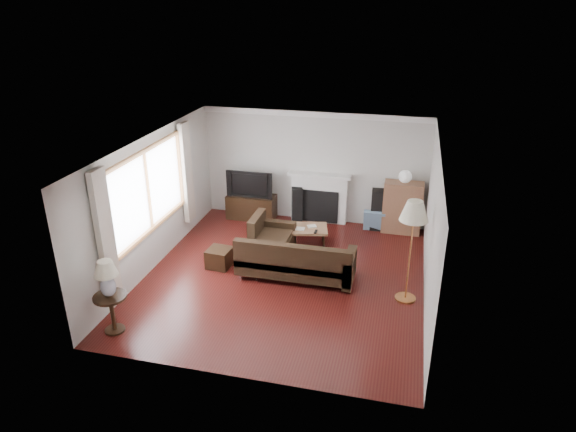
% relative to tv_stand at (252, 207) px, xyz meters
% --- Properties ---
extents(room, '(5.10, 5.60, 2.54)m').
position_rel_tv_stand_xyz_m(room, '(1.39, -2.47, 0.97)').
color(room, '#47130F').
rests_on(room, ground).
extents(window, '(0.12, 2.74, 1.54)m').
position_rel_tv_stand_xyz_m(window, '(-1.06, -2.67, 1.27)').
color(window, brown).
rests_on(window, room).
extents(curtain_near, '(0.10, 0.35, 2.10)m').
position_rel_tv_stand_xyz_m(curtain_near, '(-1.01, -4.19, 1.12)').
color(curtain_near, beige).
rests_on(curtain_near, room).
extents(curtain_far, '(0.10, 0.35, 2.10)m').
position_rel_tv_stand_xyz_m(curtain_far, '(-1.01, -1.15, 1.12)').
color(curtain_far, beige).
rests_on(curtain_far, room).
extents(fireplace, '(1.40, 0.26, 1.15)m').
position_rel_tv_stand_xyz_m(fireplace, '(1.54, 0.17, 0.30)').
color(fireplace, white).
rests_on(fireplace, room).
extents(tv_stand, '(1.10, 0.50, 0.55)m').
position_rel_tv_stand_xyz_m(tv_stand, '(0.00, 0.00, 0.00)').
color(tv_stand, black).
rests_on(tv_stand, ground).
extents(television, '(1.06, 0.14, 0.61)m').
position_rel_tv_stand_xyz_m(television, '(0.00, 0.00, 0.58)').
color(television, black).
rests_on(television, tv_stand).
extents(speaker_left, '(0.31, 0.33, 0.82)m').
position_rel_tv_stand_xyz_m(speaker_left, '(1.05, 0.08, 0.13)').
color(speaker_left, black).
rests_on(speaker_left, ground).
extents(speaker_right, '(0.27, 0.31, 0.91)m').
position_rel_tv_stand_xyz_m(speaker_right, '(2.85, 0.08, 0.18)').
color(speaker_right, black).
rests_on(speaker_right, ground).
extents(bookshelf, '(0.82, 0.39, 1.13)m').
position_rel_tv_stand_xyz_m(bookshelf, '(3.38, 0.05, 0.29)').
color(bookshelf, brown).
rests_on(bookshelf, ground).
extents(globe_lamp, '(0.27, 0.27, 0.27)m').
position_rel_tv_stand_xyz_m(globe_lamp, '(3.38, 0.05, 0.99)').
color(globe_lamp, white).
rests_on(globe_lamp, bookshelf).
extents(sectional_sofa, '(2.30, 1.68, 0.74)m').
position_rel_tv_stand_xyz_m(sectional_sofa, '(1.60, -2.40, 0.09)').
color(sectional_sofa, black).
rests_on(sectional_sofa, ground).
extents(coffee_table, '(1.19, 0.81, 0.42)m').
position_rel_tv_stand_xyz_m(coffee_table, '(1.41, -1.16, -0.06)').
color(coffee_table, '#8F6444').
rests_on(coffee_table, ground).
extents(footstool, '(0.46, 0.46, 0.36)m').
position_rel_tv_stand_xyz_m(footstool, '(0.10, -2.36, -0.10)').
color(footstool, black).
rests_on(footstool, ground).
extents(floor_lamp, '(0.56, 0.56, 1.80)m').
position_rel_tv_stand_xyz_m(floor_lamp, '(3.58, -2.69, 0.63)').
color(floor_lamp, '#C78045').
rests_on(floor_lamp, ground).
extents(side_table, '(0.50, 0.50, 0.63)m').
position_rel_tv_stand_xyz_m(side_table, '(-0.76, -4.67, 0.04)').
color(side_table, black).
rests_on(side_table, ground).
extents(table_lamp, '(0.36, 0.36, 0.58)m').
position_rel_tv_stand_xyz_m(table_lamp, '(-0.76, -4.67, 0.64)').
color(table_lamp, silver).
rests_on(table_lamp, side_table).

